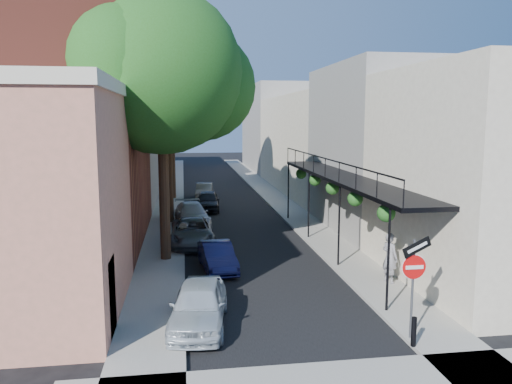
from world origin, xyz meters
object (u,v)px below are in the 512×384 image
object	(u,v)px
parked_car_a	(199,305)
parked_car_f	(204,191)
bollard	(414,332)
oak_mid	(174,102)
parked_car_b	(217,257)
parked_car_e	(208,201)
parked_car_d	(192,214)
pedestrian	(390,258)
oak_near	(172,76)
parked_car_c	(192,232)
sign_post	(414,271)
oak_far	(177,90)

from	to	relation	value
parked_car_a	parked_car_f	bearing A→B (deg)	94.37
bollard	oak_mid	size ratio (longest dim) A/B	0.08
parked_car_b	parked_car_e	size ratio (longest dim) A/B	0.88
parked_car_d	pedestrian	size ratio (longest dim) A/B	2.32
oak_near	parked_car_b	size ratio (longest dim) A/B	3.33
oak_mid	parked_car_c	world-z (taller)	oak_mid
oak_mid	parked_car_b	xyz separation A→B (m)	(1.74, -9.83, -6.49)
sign_post	parked_car_d	xyz separation A→B (m)	(-5.70, 16.44, -1.41)
parked_car_d	bollard	bearing A→B (deg)	-78.48
parked_car_b	parked_car_c	size ratio (longest dim) A/B	0.75
oak_mid	parked_car_f	distance (m)	11.16
parked_car_d	parked_car_f	world-z (taller)	parked_car_d
parked_car_c	oak_mid	bearing A→B (deg)	99.32
oak_near	sign_post	bearing A→B (deg)	-54.91
oak_mid	parked_car_a	bearing A→B (deg)	-86.95
oak_near	oak_mid	distance (m)	8.01
parked_car_b	parked_car_f	xyz separation A→B (m)	(0.28, 18.69, 0.01)
oak_far	pedestrian	world-z (taller)	oak_far
parked_car_d	parked_car_f	bearing A→B (deg)	76.67
parked_car_e	parked_car_f	xyz separation A→B (m)	(0.01, 5.27, -0.09)
bollard	parked_car_a	bearing A→B (deg)	156.97
parked_car_d	parked_car_e	size ratio (longest dim) A/B	1.11
oak_far	parked_car_f	xyz separation A→B (m)	(1.95, -0.18, -7.68)
sign_post	oak_far	world-z (taller)	oak_far
bollard	oak_near	xyz separation A→B (m)	(-6.37, 9.76, 7.36)
parked_car_d	pedestrian	world-z (taller)	pedestrian
oak_mid	parked_car_a	world-z (taller)	oak_mid
bollard	parked_car_e	distance (m)	21.77
sign_post	parked_car_a	distance (m)	6.22
oak_far	parked_car_f	size ratio (longest dim) A/B	3.41
parked_car_c	parked_car_e	distance (m)	9.21
oak_mid	parked_car_c	xyz separation A→B (m)	(0.82, -5.55, -6.42)
sign_post	pedestrian	size ratio (longest dim) A/B	1.60
parked_car_a	parked_car_e	size ratio (longest dim) A/B	1.01
oak_mid	parked_car_e	distance (m)	7.60
parked_car_b	parked_car_e	xyz separation A→B (m)	(0.27, 13.42, 0.10)
oak_near	bollard	bearing A→B (deg)	-56.88
parked_car_c	pedestrian	bearing A→B (deg)	-44.10
oak_mid	sign_post	bearing A→B (deg)	-69.14
oak_near	parked_car_c	distance (m)	7.68
parked_car_c	parked_car_d	world-z (taller)	parked_car_c
parked_car_b	oak_near	bearing A→B (deg)	126.19
sign_post	pedestrian	bearing A→B (deg)	73.96
sign_post	oak_mid	world-z (taller)	oak_mid
bollard	parked_car_a	distance (m)	6.09
bollard	oak_far	world-z (taller)	oak_far
bollard	parked_car_e	size ratio (longest dim) A/B	0.21
sign_post	parked_car_f	distance (m)	26.55
bollard	pedestrian	xyz separation A→B (m)	(1.49, 5.09, 0.53)
sign_post	parked_car_d	world-z (taller)	sign_post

